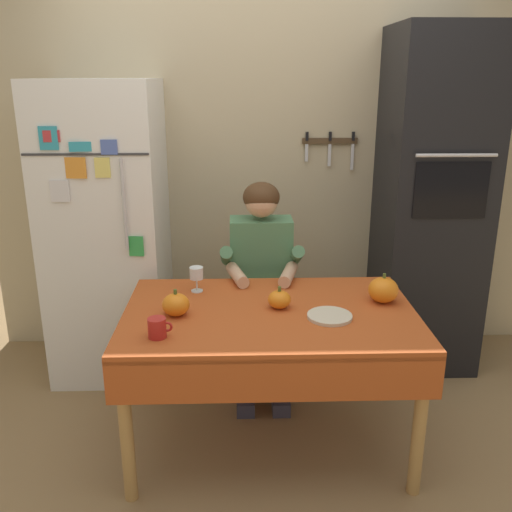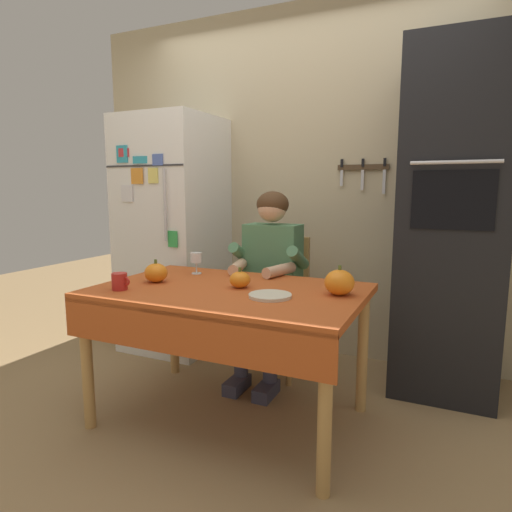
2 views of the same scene
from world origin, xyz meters
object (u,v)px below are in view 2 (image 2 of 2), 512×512
object	(u,v)px
pumpkin_large	(240,280)
pumpkin_small	(339,282)
wall_oven	(452,224)
refrigerator	(174,235)
pumpkin_medium	(156,273)
chair_behind_person	(279,297)
seated_person	(269,270)
wine_glass	(196,259)
serving_tray	(270,296)
coffee_mug	(120,281)
dining_table	(227,304)

from	to	relation	value
pumpkin_large	pumpkin_small	distance (m)	0.52
wall_oven	pumpkin_small	xyz separation A→B (m)	(-0.48, -0.81, -0.25)
refrigerator	pumpkin_medium	bearing A→B (deg)	-60.65
wall_oven	chair_behind_person	distance (m)	1.20
seated_person	pumpkin_large	size ratio (longest dim) A/B	11.16
wine_glass	pumpkin_medium	world-z (taller)	wine_glass
seated_person	serving_tray	size ratio (longest dim) A/B	5.92
chair_behind_person	refrigerator	bearing A→B (deg)	174.47
wall_oven	coffee_mug	bearing A→B (deg)	-142.87
chair_behind_person	seated_person	distance (m)	0.29
dining_table	pumpkin_small	xyz separation A→B (m)	(0.57, 0.11, 0.15)
wall_oven	coffee_mug	xyz separation A→B (m)	(-1.55, -1.17, -0.27)
refrigerator	pumpkin_small	distance (m)	1.70
refrigerator	seated_person	distance (m)	0.99
coffee_mug	pumpkin_medium	distance (m)	0.24
wall_oven	wine_glass	xyz separation A→B (m)	(-1.42, -0.64, -0.22)
seated_person	pumpkin_large	bearing A→B (deg)	-83.29
serving_tray	pumpkin_small	bearing A→B (deg)	32.05
refrigerator	seated_person	size ratio (longest dim) A/B	1.45
chair_behind_person	seated_person	size ratio (longest dim) A/B	0.75
pumpkin_large	pumpkin_medium	size ratio (longest dim) A/B	0.86
dining_table	serving_tray	xyz separation A→B (m)	(0.27, -0.07, 0.09)
wall_oven	serving_tray	xyz separation A→B (m)	(-0.78, -0.99, -0.30)
wine_glass	seated_person	bearing A→B (deg)	42.34
wine_glass	serving_tray	distance (m)	0.74
pumpkin_medium	pumpkin_small	xyz separation A→B (m)	(1.01, 0.13, 0.01)
seated_person	coffee_mug	xyz separation A→B (m)	(-0.48, -0.85, 0.05)
chair_behind_person	coffee_mug	world-z (taller)	chair_behind_person
serving_tray	refrigerator	bearing A→B (deg)	142.10
coffee_mug	seated_person	bearing A→B (deg)	60.57
dining_table	coffee_mug	xyz separation A→B (m)	(-0.50, -0.25, 0.13)
coffee_mug	pumpkin_large	bearing A→B (deg)	29.15
wine_glass	pumpkin_medium	xyz separation A→B (m)	(-0.08, -0.30, -0.04)
wine_glass	chair_behind_person	bearing A→B (deg)	55.41
wall_oven	pumpkin_small	world-z (taller)	wall_oven
coffee_mug	pumpkin_large	size ratio (longest dim) A/B	0.96
serving_tray	coffee_mug	bearing A→B (deg)	-166.91
wall_oven	pumpkin_medium	size ratio (longest dim) A/B	16.26
wall_oven	pumpkin_large	distance (m)	1.35
refrigerator	serving_tray	xyz separation A→B (m)	(1.22, -0.95, -0.15)
chair_behind_person	wine_glass	distance (m)	0.70
wine_glass	wall_oven	bearing A→B (deg)	24.25
dining_table	pumpkin_medium	bearing A→B (deg)	-177.79
refrigerator	pumpkin_small	bearing A→B (deg)	-26.87
refrigerator	dining_table	world-z (taller)	refrigerator
pumpkin_large	pumpkin_medium	xyz separation A→B (m)	(-0.49, -0.07, 0.01)
pumpkin_large	chair_behind_person	bearing A→B (deg)	95.00
refrigerator	wall_oven	world-z (taller)	wall_oven
dining_table	wine_glass	world-z (taller)	wine_glass
dining_table	pumpkin_large	xyz separation A→B (m)	(0.05, 0.05, 0.13)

